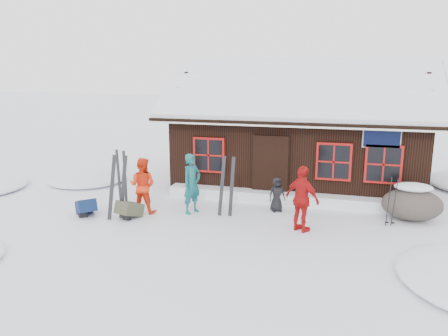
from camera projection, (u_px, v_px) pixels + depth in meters
The scene contains 15 objects.
ground at pixel (221, 223), 11.74m from camera, with size 120.00×120.00×0.00m, color white.
mountain_hut at pixel (299, 140), 15.68m from camera, with size 8.90×6.09×4.42m.
snow_drift at pixel (288, 198), 13.42m from camera, with size 7.60×0.60×0.35m, color white.
snow_mounds at pixel (291, 207), 13.05m from camera, with size 20.60×13.20×0.48m.
skier_teal at pixel (192, 184), 12.39m from camera, with size 0.63×0.41×1.72m, color #125559.
skier_orange_left at pixel (143, 185), 12.45m from camera, with size 0.78×0.61×1.61m, color red.
skier_orange_right at pixel (302, 199), 10.95m from camera, with size 1.00×0.41×1.70m, color #AF1212.
skier_crouched at pixel (277, 194), 12.60m from camera, with size 0.49×0.32×1.01m, color black.
boulder at pixel (412, 203), 11.87m from camera, with size 1.59×1.19×0.93m.
ski_pair_left at pixel (118, 188), 11.87m from camera, with size 0.60×0.28×1.85m.
ski_pair_mid at pixel (122, 180), 12.82m from camera, with size 0.42×0.21×1.80m.
ski_pair_right at pixel (227, 187), 12.10m from camera, with size 0.52×0.12×1.77m.
ski_poles at pixel (391, 203), 11.39m from camera, with size 0.24×0.12×1.34m.
backpack_blue at pixel (86, 209), 12.30m from camera, with size 0.49×0.65×0.36m, color #0F2044.
backpack_olive at pixel (130, 212), 12.09m from camera, with size 0.49×0.66×0.36m, color #3F412E.
Camera 1 is at (3.09, -10.70, 4.00)m, focal length 35.00 mm.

